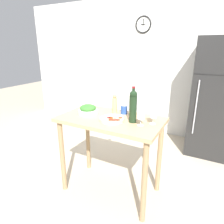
% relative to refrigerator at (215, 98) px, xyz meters
% --- Properties ---
extents(ground_plane, '(14.00, 14.00, 0.00)m').
position_rel_refrigerator_xyz_m(ground_plane, '(-0.98, -1.63, -0.92)').
color(ground_plane, '#BCAD93').
extents(wall_back, '(6.40, 0.08, 2.60)m').
position_rel_refrigerator_xyz_m(wall_back, '(-0.99, 0.40, 0.38)').
color(wall_back, silver).
rests_on(wall_back, ground_plane).
extents(refrigerator, '(0.67, 0.72, 1.84)m').
position_rel_refrigerator_xyz_m(refrigerator, '(0.00, 0.00, 0.00)').
color(refrigerator, black).
rests_on(refrigerator, ground_plane).
extents(prep_counter, '(1.14, 0.65, 0.95)m').
position_rel_refrigerator_xyz_m(prep_counter, '(-0.98, -1.63, -0.13)').
color(prep_counter, tan).
rests_on(prep_counter, ground_plane).
extents(wine_bottle, '(0.08, 0.08, 0.38)m').
position_rel_refrigerator_xyz_m(wine_bottle, '(-0.72, -1.63, 0.20)').
color(wine_bottle, black).
rests_on(wine_bottle, prep_counter).
extents(wine_glass_near, '(0.08, 0.08, 0.14)m').
position_rel_refrigerator_xyz_m(wine_glass_near, '(-0.62, -1.68, 0.12)').
color(wine_glass_near, silver).
rests_on(wine_glass_near, prep_counter).
extents(wine_glass_far, '(0.08, 0.08, 0.14)m').
position_rel_refrigerator_xyz_m(wine_glass_far, '(-0.52, -1.58, 0.12)').
color(wine_glass_far, silver).
rests_on(wine_glass_far, prep_counter).
extents(pepper_mill, '(0.06, 0.06, 0.23)m').
position_rel_refrigerator_xyz_m(pepper_mill, '(-1.03, -1.45, 0.13)').
color(pepper_mill, tan).
rests_on(pepper_mill, prep_counter).
extents(salad_bowl, '(0.22, 0.22, 0.11)m').
position_rel_refrigerator_xyz_m(salad_bowl, '(-1.28, -1.63, 0.08)').
color(salad_bowl, white).
rests_on(salad_bowl, prep_counter).
extents(homemade_pizza, '(0.26, 0.26, 0.04)m').
position_rel_refrigerator_xyz_m(homemade_pizza, '(-0.93, -1.70, 0.04)').
color(homemade_pizza, beige).
rests_on(homemade_pizza, prep_counter).
extents(salt_canister, '(0.08, 0.08, 0.11)m').
position_rel_refrigerator_xyz_m(salt_canister, '(-0.92, -1.43, 0.08)').
color(salt_canister, '#284CA3').
rests_on(salt_canister, prep_counter).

